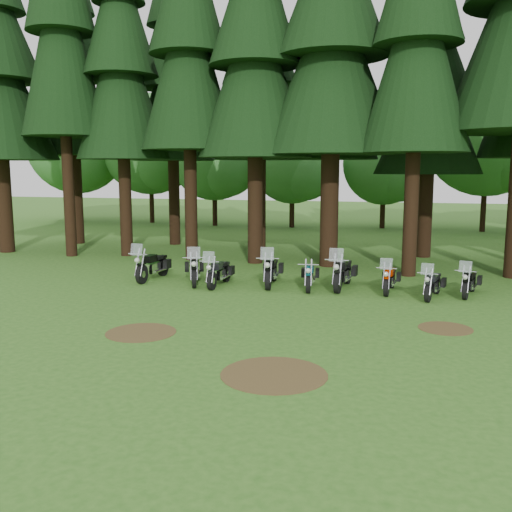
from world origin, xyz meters
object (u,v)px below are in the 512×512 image
object	(u,v)px
motorcycle_3	(271,271)
motorcycle_6	(389,279)
motorcycle_8	(469,283)
motorcycle_5	(343,274)
motorcycle_4	(310,276)
motorcycle_0	(152,266)
motorcycle_2	(219,273)
motorcycle_1	(194,270)
motorcycle_7	(433,285)

from	to	relation	value
motorcycle_3	motorcycle_6	distance (m)	4.14
motorcycle_3	motorcycle_8	xyz separation A→B (m)	(6.70, 0.15, -0.08)
motorcycle_3	motorcycle_5	world-z (taller)	motorcycle_5
motorcycle_4	motorcycle_3	bearing A→B (deg)	164.71
motorcycle_3	motorcycle_0	bearing A→B (deg)	175.09
motorcycle_5	motorcycle_2	bearing A→B (deg)	-166.05
motorcycle_6	motorcycle_8	size ratio (longest dim) A/B	1.02
motorcycle_1	motorcycle_3	distance (m)	2.82
motorcycle_7	motorcycle_8	bearing A→B (deg)	43.53
motorcycle_4	motorcycle_8	world-z (taller)	motorcycle_8
motorcycle_2	motorcycle_5	xyz separation A→B (m)	(4.30, 0.75, 0.06)
motorcycle_7	motorcycle_2	bearing A→B (deg)	-166.82
motorcycle_8	motorcycle_3	bearing A→B (deg)	-165.38
motorcycle_0	motorcycle_6	size ratio (longest dim) A/B	1.15
motorcycle_7	motorcycle_6	bearing A→B (deg)	172.15
motorcycle_3	motorcycle_4	world-z (taller)	motorcycle_3
motorcycle_2	motorcycle_6	size ratio (longest dim) A/B	1.06
motorcycle_0	motorcycle_1	size ratio (longest dim) A/B	1.04
motorcycle_0	motorcycle_2	distance (m)	2.83
motorcycle_1	motorcycle_6	distance (m)	6.94
motorcycle_1	motorcycle_8	size ratio (longest dim) A/B	1.13
motorcycle_1	motorcycle_5	size ratio (longest dim) A/B	0.92
motorcycle_4	motorcycle_7	xyz separation A→B (m)	(4.10, -0.35, -0.01)
motorcycle_7	motorcycle_8	size ratio (longest dim) A/B	0.99
motorcycle_4	motorcycle_6	distance (m)	2.72
motorcycle_2	motorcycle_3	xyz separation A→B (m)	(1.77, 0.60, 0.05)
motorcycle_5	motorcycle_1	bearing A→B (deg)	-169.74
motorcycle_0	motorcycle_1	distance (m)	1.80
motorcycle_3	motorcycle_8	world-z (taller)	motorcycle_3
motorcycle_2	motorcycle_0	bearing A→B (deg)	172.21
motorcycle_8	motorcycle_1	bearing A→B (deg)	-163.17
motorcycle_2	motorcycle_7	bearing A→B (deg)	0.83
motorcycle_2	motorcycle_8	bearing A→B (deg)	5.46
motorcycle_5	motorcycle_8	bearing A→B (deg)	3.97
motorcycle_4	motorcycle_6	xyz separation A→B (m)	(2.71, 0.17, -0.00)
motorcycle_3	motorcycle_7	xyz separation A→B (m)	(5.53, -0.55, -0.09)
motorcycle_0	motorcycle_8	bearing A→B (deg)	4.09
motorcycle_2	motorcycle_7	distance (m)	7.30
motorcycle_1	motorcycle_8	xyz separation A→B (m)	(9.48, 0.57, -0.07)
motorcycle_3	motorcycle_6	xyz separation A→B (m)	(4.14, -0.02, -0.08)
motorcycle_0	motorcycle_3	distance (m)	4.57
motorcycle_6	motorcycle_8	world-z (taller)	motorcycle_6
motorcycle_2	motorcycle_4	size ratio (longest dim) A/B	1.04
motorcycle_1	motorcycle_4	size ratio (longest dim) A/B	1.09
motorcycle_1	motorcycle_5	world-z (taller)	motorcycle_5
motorcycle_6	motorcycle_7	xyz separation A→B (m)	(1.39, -0.52, -0.01)
motorcycle_3	motorcycle_5	xyz separation A→B (m)	(2.54, 0.15, 0.01)
motorcycle_0	motorcycle_2	bearing A→B (deg)	-5.87
motorcycle_0	motorcycle_4	size ratio (longest dim) A/B	1.13
motorcycle_2	motorcycle_4	bearing A→B (deg)	7.68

